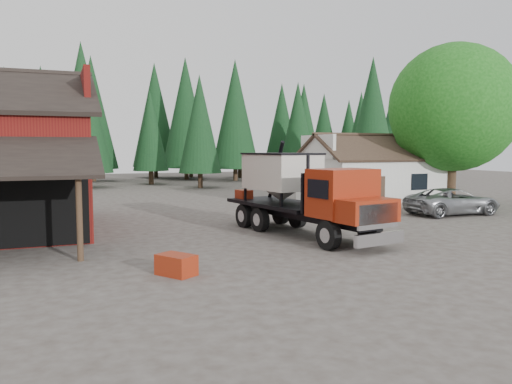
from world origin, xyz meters
name	(u,v)px	position (x,y,z in m)	size (l,w,h in m)	color
ground	(264,260)	(0.00, 0.00, 0.00)	(120.00, 120.00, 0.00)	#443C35
farmhouse	(370,178)	(13.00, 13.00, 1.67)	(8.60, 6.42, 4.65)	silver
deciduous_tree	(454,112)	(17.01, 9.97, 5.91)	(8.00, 8.00, 10.20)	#382619
conifer_backdrop	(119,181)	(0.00, 42.00, 0.00)	(76.00, 16.00, 16.00)	black
near_pine_b	(200,124)	(6.00, 30.00, 5.89)	(3.96, 3.96, 10.40)	#382619
near_pine_c	(372,115)	(22.00, 26.00, 6.89)	(4.84, 4.84, 12.40)	#382619
near_pine_d	(82,108)	(-4.00, 34.00, 7.39)	(5.28, 5.28, 13.40)	#382619
feed_truck	(302,191)	(3.30, 3.79, 1.87)	(3.87, 9.14, 4.00)	black
silver_car	(453,201)	(14.00, 6.60, 0.74)	(2.44, 5.29, 1.47)	#93969A
equip_box	(176,265)	(-3.10, -0.84, 0.30)	(0.70, 1.10, 0.60)	maroon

